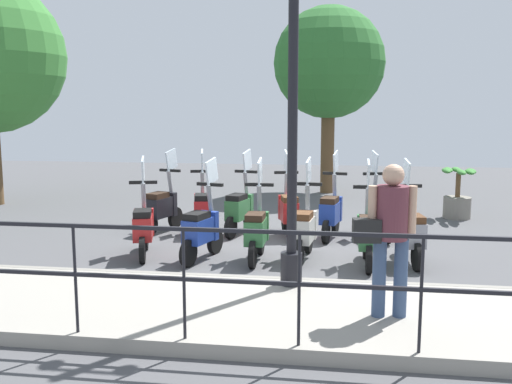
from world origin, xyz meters
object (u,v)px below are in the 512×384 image
object	(u,v)px
scooter_far_4	(202,208)
scooter_far_0	(379,212)
lamp_post_near	(293,117)
pedestrian_with_bag	(390,229)
scooter_near_0	(410,232)
scooter_near_2	(304,229)
scooter_far_1	(331,212)
scooter_near_5	(143,226)
scooter_far_2	(288,210)
potted_palm	(457,197)
scooter_far_3	(240,208)
scooter_near_1	(368,234)
scooter_near_3	(257,230)
scooter_far_5	(162,206)
tree_distant	(329,64)
scooter_near_4	(202,229)

from	to	relation	value
scooter_far_4	scooter_far_0	bearing A→B (deg)	-101.09
lamp_post_near	pedestrian_with_bag	size ratio (longest dim) A/B	2.88
scooter_near_0	scooter_near_2	xyz separation A→B (m)	(-0.01, 1.57, 0.00)
scooter_far_1	scooter_near_5	bearing A→B (deg)	131.09
scooter_far_2	scooter_far_4	world-z (taller)	same
scooter_far_0	potted_palm	bearing A→B (deg)	-53.80
potted_palm	scooter_far_3	xyz separation A→B (m)	(-2.18, 4.24, 0.04)
scooter_near_1	scooter_near_2	bearing A→B (deg)	76.34
lamp_post_near	scooter_near_2	distance (m)	2.44
pedestrian_with_bag	scooter_far_2	distance (m)	4.49
scooter_near_3	scooter_far_2	xyz separation A→B (m)	(1.73, -0.32, 0.00)
scooter_near_1	scooter_far_2	size ratio (longest dim) A/B	1.00
scooter_far_4	scooter_near_0	bearing A→B (deg)	-125.53
scooter_near_5	scooter_far_1	world-z (taller)	same
lamp_post_near	scooter_far_5	size ratio (longest dim) A/B	2.98
scooter_near_2	scooter_far_3	distance (m)	2.03
scooter_near_0	scooter_far_1	size ratio (longest dim) A/B	1.00
scooter_near_2	scooter_near_5	size ratio (longest dim) A/B	1.00
potted_palm	scooter_near_1	world-z (taller)	scooter_near_1
pedestrian_with_bag	potted_palm	distance (m)	6.77
scooter_far_2	scooter_far_4	xyz separation A→B (m)	(-0.03, 1.57, 0.00)
scooter_near_0	scooter_far_2	size ratio (longest dim) A/B	1.00
scooter_far_1	scooter_far_4	size ratio (longest dim) A/B	1.00
tree_distant	scooter_far_5	distance (m)	6.91
scooter_near_4	scooter_far_2	bearing A→B (deg)	-16.94
pedestrian_with_bag	scooter_near_2	distance (m)	2.93
potted_palm	lamp_post_near	bearing A→B (deg)	151.26
scooter_near_3	scooter_far_4	xyz separation A→B (m)	(1.70, 1.25, 0.00)
pedestrian_with_bag	scooter_near_3	world-z (taller)	pedestrian_with_bag
scooter_far_3	scooter_far_4	world-z (taller)	same
lamp_post_near	scooter_near_0	distance (m)	2.93
lamp_post_near	potted_palm	size ratio (longest dim) A/B	4.32
scooter_near_1	scooter_far_4	distance (m)	3.37
lamp_post_near	scooter_near_1	bearing A→B (deg)	-33.07
scooter_far_5	pedestrian_with_bag	bearing A→B (deg)	-121.39
scooter_far_0	scooter_near_3	bearing A→B (deg)	117.56
scooter_far_4	scooter_far_5	size ratio (longest dim) A/B	1.00
scooter_near_3	scooter_far_1	world-z (taller)	same
scooter_near_1	scooter_far_3	world-z (taller)	same
scooter_near_1	scooter_far_4	xyz separation A→B (m)	(1.74, 2.89, 0.00)
scooter_far_0	tree_distant	bearing A→B (deg)	-4.46
scooter_far_1	scooter_near_0	bearing A→B (deg)	-130.93
scooter_near_0	scooter_near_5	size ratio (longest dim) A/B	1.00
scooter_near_2	scooter_far_3	world-z (taller)	same
scooter_near_4	scooter_far_5	xyz separation A→B (m)	(1.83, 1.20, 0.00)
scooter_near_5	scooter_far_1	distance (m)	3.32
scooter_near_4	scooter_near_5	distance (m)	0.95
potted_palm	scooter_far_5	xyz separation A→B (m)	(-2.19, 5.71, 0.04)
scooter_near_3	scooter_near_4	bearing A→B (deg)	94.98
scooter_near_3	scooter_near_5	distance (m)	1.78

